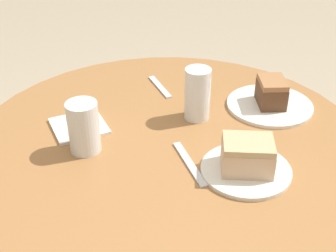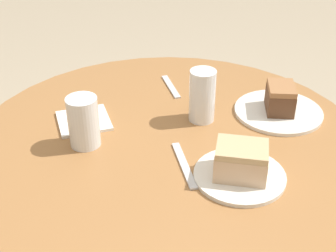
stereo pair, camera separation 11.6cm
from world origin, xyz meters
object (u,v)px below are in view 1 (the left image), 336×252
at_px(cake_slice_far, 271,92).
at_px(glass_lemonade, 84,130).
at_px(cake_slice_near, 247,155).
at_px(glass_water, 197,97).
at_px(plate_far, 270,105).
at_px(plate_near, 246,170).

height_order(cake_slice_far, glass_lemonade, glass_lemonade).
relative_size(cake_slice_near, glass_water, 1.01).
bearing_deg(cake_slice_near, glass_lemonade, -143.61).
relative_size(cake_slice_far, glass_water, 0.83).
height_order(glass_lemonade, glass_water, glass_water).
distance_m(cake_slice_near, cake_slice_far, 0.32).
xyz_separation_m(cake_slice_near, cake_slice_far, (-0.16, 0.28, 0.00)).
height_order(cake_slice_far, glass_water, glass_water).
bearing_deg(plate_far, glass_lemonade, -107.07).
relative_size(plate_near, plate_far, 0.86).
xyz_separation_m(cake_slice_far, glass_lemonade, (-0.16, -0.51, 0.01)).
relative_size(plate_near, glass_lemonade, 1.61).
relative_size(plate_near, glass_water, 1.45).
bearing_deg(glass_lemonade, plate_far, 72.93).
height_order(cake_slice_near, glass_lemonade, glass_lemonade).
bearing_deg(glass_lemonade, plate_near, 36.39).
height_order(plate_far, glass_water, glass_water).
bearing_deg(glass_water, cake_slice_near, -17.92).
relative_size(plate_far, cake_slice_far, 2.02).
distance_m(cake_slice_far, glass_water, 0.22).
xyz_separation_m(glass_lemonade, glass_water, (0.06, 0.31, 0.01)).
xyz_separation_m(cake_slice_near, glass_lemonade, (-0.31, -0.23, 0.01)).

